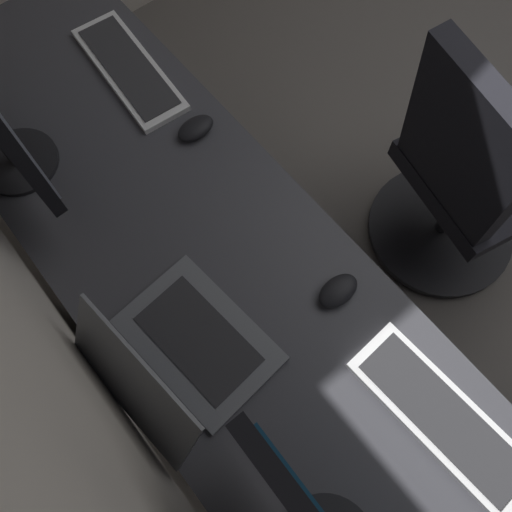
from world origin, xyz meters
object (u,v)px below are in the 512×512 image
keyboard_spare (129,69)px  drawer_pedestal (210,315)px  office_chair (464,183)px  laptop_leftmost (174,356)px  mouse_main (196,128)px  keyboard_main (441,416)px  mouse_spare (338,291)px

keyboard_spare → drawer_pedestal: bearing=160.5°
office_chair → drawer_pedestal: bearing=77.5°
laptop_leftmost → keyboard_spare: 0.83m
office_chair → keyboard_spare: bearing=39.8°
drawer_pedestal → keyboard_spare: size_ratio=1.62×
mouse_main → keyboard_main: bearing=178.0°
laptop_leftmost → keyboard_main: (-0.45, -0.36, -0.04)m
drawer_pedestal → mouse_main: bearing=-36.5°
laptop_leftmost → office_chair: (-0.05, -1.03, -0.32)m
drawer_pedestal → laptop_leftmost: 0.48m
keyboard_spare → mouse_main: 0.28m
mouse_main → drawer_pedestal: bearing=143.5°
laptop_leftmost → mouse_spare: laptop_leftmost is taller
mouse_main → office_chair: (-0.51, -0.63, -0.29)m
keyboard_spare → mouse_main: (-0.28, -0.02, 0.01)m
mouse_spare → office_chair: size_ratio=0.11×
keyboard_spare → office_chair: bearing=-140.2°
drawer_pedestal → keyboard_main: size_ratio=1.63×
mouse_spare → drawer_pedestal: bearing=41.6°
keyboard_main → office_chair: 0.83m
keyboard_main → keyboard_spare: size_ratio=1.00×
laptop_leftmost → keyboard_main: bearing=-141.0°
laptop_leftmost → mouse_spare: (-0.11, -0.38, -0.03)m
mouse_main → mouse_spare: same height
laptop_leftmost → keyboard_spare: (0.74, -0.37, -0.04)m
laptop_leftmost → office_chair: 1.08m
keyboard_main → office_chair: office_chair is taller
keyboard_main → drawer_pedestal: bearing=19.0°
drawer_pedestal → keyboard_main: keyboard_main is taller
drawer_pedestal → mouse_spare: (-0.25, -0.22, 0.40)m
keyboard_main → mouse_main: mouse_main is taller
keyboard_spare → keyboard_main: bearing=179.6°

